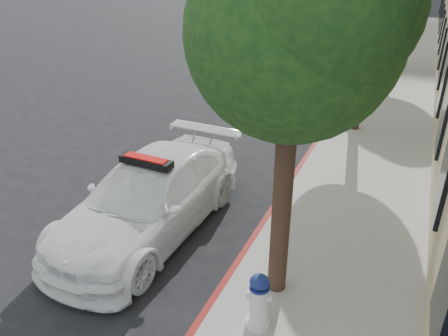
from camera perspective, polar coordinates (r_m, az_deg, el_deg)
ground at (r=10.15m, az=-5.45°, el=-4.39°), size 120.00×120.00×0.00m
sidewalk at (r=18.28m, az=20.70°, el=8.53°), size 3.20×50.00×0.15m
curb_strip at (r=18.41m, az=15.92°, el=9.34°), size 0.12×50.00×0.15m
tree_near at (r=5.78m, az=9.35°, el=17.07°), size 2.92×2.82×5.62m
police_car at (r=8.91m, az=-9.72°, el=-3.83°), size 2.25×5.20×1.64m
parked_car_mid at (r=18.44m, az=10.82°, el=12.11°), size 2.33×4.63×1.51m
parked_car_far at (r=22.81m, az=15.93°, el=14.20°), size 1.94×4.48×1.43m
fire_hydrant at (r=6.67m, az=4.56°, el=-17.02°), size 0.39×0.36×0.93m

